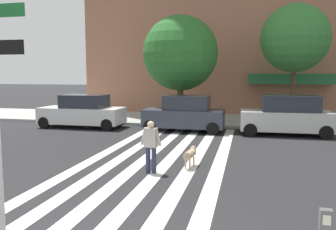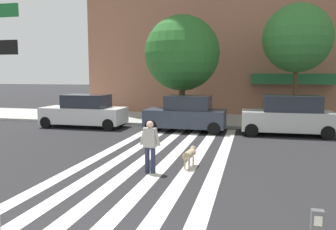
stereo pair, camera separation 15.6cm
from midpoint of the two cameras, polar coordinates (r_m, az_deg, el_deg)
The scene contains 10 objects.
ground_plane at distance 12.93m, azimuth 0.50°, elevation -7.01°, with size 160.00×160.00×0.00m, color #232326.
sidewalk_far at distance 23.00m, azimuth 6.43°, elevation -0.78°, with size 80.00×6.00×0.15m, color #A6A8A1.
crosswalk_stripes at distance 13.01m, azimuth -1.04°, elevation -6.91°, with size 4.95×14.20×0.01m.
parked_car_near_curb at distance 20.61m, azimuth -13.36°, elevation 0.53°, with size 4.80×1.99×1.90m.
parked_car_behind_first at distance 18.67m, azimuth 3.20°, elevation 0.14°, with size 4.30×1.93×1.93m.
parked_car_third_in_line at distance 18.45m, azimuth 19.42°, elevation -0.15°, with size 4.49×1.99×2.01m.
street_tree_nearest at distance 21.15m, azimuth 2.54°, elevation 10.10°, with size 4.51×4.51×6.43m.
street_tree_middle at distance 22.02m, azimuth 20.67°, elevation 11.72°, with size 3.99×3.99×7.00m.
pedestrian_dog_walker at distance 10.81m, azimuth -2.55°, elevation -4.73°, with size 0.71×0.29×1.64m.
dog_on_leash at distance 11.55m, azimuth 3.98°, elevation -6.44°, with size 0.34×1.10×0.65m.
Camera 2 is at (2.94, -4.81, 3.08)m, focal length 37.06 mm.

